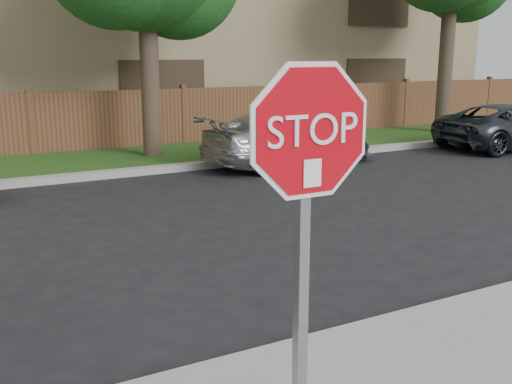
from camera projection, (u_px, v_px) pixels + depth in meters
ground at (246, 361)px, 5.07m from camera, size 90.00×90.00×0.00m
far_curb at (59, 179)px, 12.04m from camera, size 70.00×0.30×0.15m
grass_strip at (45, 166)px, 13.46m from camera, size 70.00×3.00×0.12m
fence at (31, 126)px, 14.66m from camera, size 70.00×0.12×1.60m
stop_sign at (307, 190)px, 3.21m from camera, size 1.01×0.13×2.55m
sedan_right at (290, 138)px, 13.81m from camera, size 4.43×2.20×1.24m
sedan_far_right at (512, 126)px, 16.24m from camera, size 4.39×2.17×1.20m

